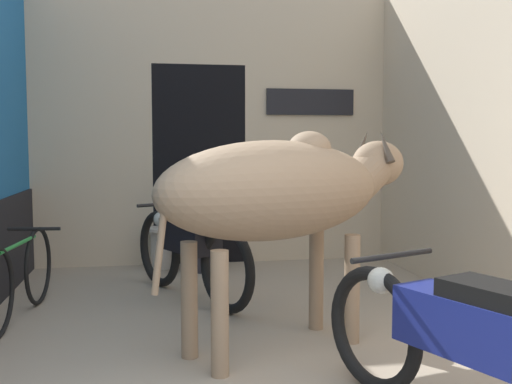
{
  "coord_description": "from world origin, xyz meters",
  "views": [
    {
      "loc": [
        -0.7,
        -2.11,
        1.4
      ],
      "look_at": [
        0.04,
        2.18,
        1.05
      ],
      "focal_mm": 42.0,
      "sensor_mm": 36.0,
      "label": 1
    }
  ],
  "objects_px": {
    "bicycle": "(20,277)",
    "shopkeeper_seated": "(197,213)",
    "plastic_stool": "(162,246)",
    "cow": "(284,191)",
    "motorcycle_far": "(190,247)",
    "motorcycle_near": "(466,342)"
  },
  "relations": [
    {
      "from": "motorcycle_near",
      "to": "bicycle",
      "type": "height_order",
      "value": "motorcycle_near"
    },
    {
      "from": "bicycle",
      "to": "motorcycle_far",
      "type": "bearing_deg",
      "value": 18.09
    },
    {
      "from": "bicycle",
      "to": "plastic_stool",
      "type": "distance_m",
      "value": 2.19
    },
    {
      "from": "bicycle",
      "to": "shopkeeper_seated",
      "type": "height_order",
      "value": "shopkeeper_seated"
    },
    {
      "from": "motorcycle_near",
      "to": "bicycle",
      "type": "bearing_deg",
      "value": 136.96
    },
    {
      "from": "cow",
      "to": "shopkeeper_seated",
      "type": "xyz_separation_m",
      "value": [
        -0.4,
        2.61,
        -0.44
      ]
    },
    {
      "from": "motorcycle_far",
      "to": "shopkeeper_seated",
      "type": "xyz_separation_m",
      "value": [
        0.15,
        1.19,
        0.17
      ]
    },
    {
      "from": "motorcycle_far",
      "to": "plastic_stool",
      "type": "xyz_separation_m",
      "value": [
        -0.23,
        1.42,
        -0.23
      ]
    },
    {
      "from": "motorcycle_near",
      "to": "bicycle",
      "type": "distance_m",
      "value": 3.44
    },
    {
      "from": "cow",
      "to": "motorcycle_near",
      "type": "bearing_deg",
      "value": -66.85
    },
    {
      "from": "cow",
      "to": "plastic_stool",
      "type": "relative_size",
      "value": 4.62
    },
    {
      "from": "shopkeeper_seated",
      "to": "cow",
      "type": "bearing_deg",
      "value": -81.27
    },
    {
      "from": "motorcycle_far",
      "to": "bicycle",
      "type": "height_order",
      "value": "motorcycle_far"
    },
    {
      "from": "bicycle",
      "to": "shopkeeper_seated",
      "type": "distance_m",
      "value": 2.25
    },
    {
      "from": "motorcycle_far",
      "to": "motorcycle_near",
      "type": "bearing_deg",
      "value": -67.83
    },
    {
      "from": "motorcycle_far",
      "to": "plastic_stool",
      "type": "height_order",
      "value": "motorcycle_far"
    },
    {
      "from": "motorcycle_near",
      "to": "shopkeeper_seated",
      "type": "distance_m",
      "value": 4.1
    },
    {
      "from": "plastic_stool",
      "to": "bicycle",
      "type": "bearing_deg",
      "value": -121.52
    },
    {
      "from": "motorcycle_near",
      "to": "motorcycle_far",
      "type": "distance_m",
      "value": 3.01
    },
    {
      "from": "bicycle",
      "to": "shopkeeper_seated",
      "type": "bearing_deg",
      "value": 47.06
    },
    {
      "from": "plastic_stool",
      "to": "cow",
      "type": "bearing_deg",
      "value": -74.62
    },
    {
      "from": "bicycle",
      "to": "shopkeeper_seated",
      "type": "xyz_separation_m",
      "value": [
        1.52,
        1.64,
        0.29
      ]
    }
  ]
}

